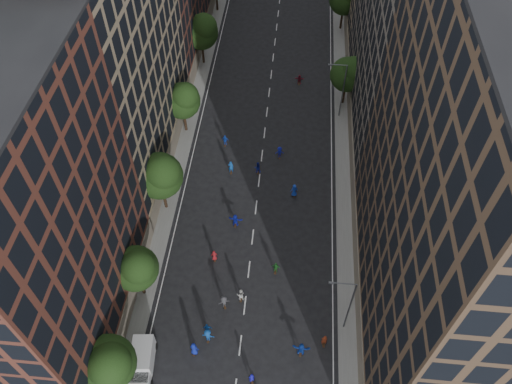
% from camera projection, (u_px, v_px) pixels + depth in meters
% --- Properties ---
extents(ground, '(240.00, 240.00, 0.00)m').
position_uv_depth(ground, '(264.00, 135.00, 70.79)').
color(ground, black).
rests_on(ground, ground).
extents(sidewalk_left, '(4.00, 105.00, 0.15)m').
position_uv_depth(sidewalk_left, '(190.00, 96.00, 76.17)').
color(sidewalk_left, slate).
rests_on(sidewalk_left, ground).
extents(sidewalk_right, '(4.00, 105.00, 0.15)m').
position_uv_depth(sidewalk_right, '(348.00, 105.00, 74.79)').
color(sidewalk_right, slate).
rests_on(sidewalk_right, ground).
extents(bldg_left_a, '(14.00, 22.00, 30.00)m').
position_uv_depth(bldg_left_a, '(14.00, 232.00, 41.93)').
color(bldg_left_a, '#562B21').
rests_on(bldg_left_a, ground).
extents(bldg_left_b, '(14.00, 26.00, 34.00)m').
position_uv_depth(bldg_left_b, '(93.00, 45.00, 55.59)').
color(bldg_left_b, '#877458').
rests_on(bldg_left_b, ground).
extents(bldg_right_a, '(14.00, 30.00, 36.00)m').
position_uv_depth(bldg_right_a, '(478.00, 205.00, 39.97)').
color(bldg_right_a, '#4D3A29').
rests_on(bldg_right_a, ground).
extents(bldg_right_b, '(14.00, 28.00, 33.00)m').
position_uv_depth(bldg_right_b, '(427.00, 22.00, 59.50)').
color(bldg_right_b, '#5E564D').
rests_on(bldg_right_b, ground).
extents(tree_left_0, '(5.20, 5.20, 8.83)m').
position_uv_depth(tree_left_0, '(108.00, 364.00, 43.92)').
color(tree_left_0, black).
rests_on(tree_left_0, ground).
extents(tree_left_1, '(4.80, 4.80, 8.21)m').
position_uv_depth(tree_left_1, '(136.00, 268.00, 50.58)').
color(tree_left_1, black).
rests_on(tree_left_1, ground).
extents(tree_left_2, '(5.60, 5.60, 9.45)m').
position_uv_depth(tree_left_2, '(160.00, 175.00, 57.54)').
color(tree_left_2, black).
rests_on(tree_left_2, ground).
extents(tree_left_3, '(5.00, 5.00, 8.58)m').
position_uv_depth(tree_left_3, '(183.00, 99.00, 66.84)').
color(tree_left_3, black).
rests_on(tree_left_3, ground).
extents(tree_left_4, '(5.40, 5.40, 9.08)m').
position_uv_depth(tree_left_4, '(202.00, 31.00, 76.75)').
color(tree_left_4, black).
rests_on(tree_left_4, ground).
extents(tree_right_a, '(5.00, 5.00, 8.39)m').
position_uv_depth(tree_right_a, '(349.00, 73.00, 70.77)').
color(tree_right_a, black).
rests_on(tree_right_a, ground).
extents(streetlamp_near, '(2.64, 0.22, 9.06)m').
position_uv_depth(streetlamp_near, '(348.00, 304.00, 48.47)').
color(streetlamp_near, '#595B60').
rests_on(streetlamp_near, ground).
extents(streetlamp_far, '(2.64, 0.22, 9.06)m').
position_uv_depth(streetlamp_far, '(342.00, 88.00, 69.37)').
color(streetlamp_far, '#595B60').
rests_on(streetlamp_far, ground).
extents(cargo_van, '(2.59, 4.79, 2.45)m').
position_uv_depth(cargo_van, '(142.00, 361.00, 48.83)').
color(cargo_van, silver).
rests_on(cargo_van, ground).
extents(skater_0, '(1.02, 0.75, 1.91)m').
position_uv_depth(skater_0, '(194.00, 349.00, 49.94)').
color(skater_0, '#122197').
rests_on(skater_0, ground).
extents(skater_1, '(0.72, 0.61, 1.67)m').
position_uv_depth(skater_1, '(252.00, 378.00, 48.21)').
color(skater_1, '#1815B2').
rests_on(skater_1, ground).
extents(skater_3, '(1.30, 0.80, 1.95)m').
position_uv_depth(skater_3, '(208.00, 336.00, 50.80)').
color(skater_3, '#124192').
rests_on(skater_3, ground).
extents(skater_4, '(1.02, 0.49, 1.68)m').
position_uv_depth(skater_4, '(207.00, 329.00, 51.42)').
color(skater_4, '#13479C').
rests_on(skater_4, ground).
extents(skater_5, '(1.84, 0.71, 1.95)m').
position_uv_depth(skater_5, '(301.00, 349.00, 49.88)').
color(skater_5, '#1438A3').
rests_on(skater_5, ground).
extents(skater_6, '(0.83, 0.64, 1.53)m').
position_uv_depth(skater_6, '(214.00, 256.00, 57.13)').
color(skater_6, maroon).
rests_on(skater_6, ground).
extents(skater_7, '(0.65, 0.45, 1.72)m').
position_uv_depth(skater_7, '(324.00, 340.00, 50.60)').
color(skater_7, maroon).
rests_on(skater_7, ground).
extents(skater_8, '(0.93, 0.74, 1.83)m').
position_uv_depth(skater_8, '(241.00, 295.00, 53.79)').
color(skater_8, beige).
rests_on(skater_8, ground).
extents(skater_9, '(1.39, 1.11, 1.88)m').
position_uv_depth(skater_9, '(224.00, 302.00, 53.24)').
color(skater_9, '#38383C').
rests_on(skater_9, ground).
extents(skater_10, '(1.03, 0.56, 1.66)m').
position_uv_depth(skater_10, '(276.00, 268.00, 56.04)').
color(skater_10, '#1B5C1F').
rests_on(skater_10, ground).
extents(skater_11, '(1.80, 0.78, 1.88)m').
position_uv_depth(skater_11, '(235.00, 220.00, 60.09)').
color(skater_11, '#1520AA').
rests_on(skater_11, ground).
extents(skater_12, '(1.04, 0.78, 1.92)m').
position_uv_depth(skater_12, '(294.00, 191.00, 63.05)').
color(skater_12, '#1637B2').
rests_on(skater_12, ground).
extents(skater_13, '(0.73, 0.49, 1.94)m').
position_uv_depth(skater_13, '(231.00, 167.00, 65.58)').
color(skater_13, '#144BA3').
rests_on(skater_13, ground).
extents(skater_14, '(0.95, 0.80, 1.73)m').
position_uv_depth(skater_14, '(258.00, 168.00, 65.67)').
color(skater_14, '#121E97').
rests_on(skater_14, ground).
extents(skater_15, '(1.23, 0.81, 1.78)m').
position_uv_depth(skater_15, '(279.00, 153.00, 67.39)').
color(skater_15, '#13199B').
rests_on(skater_15, ground).
extents(skater_16, '(1.03, 0.50, 1.70)m').
position_uv_depth(skater_16, '(225.00, 140.00, 68.92)').
color(skater_16, '#1641B9').
rests_on(skater_16, ground).
extents(skater_17, '(1.49, 0.48, 1.60)m').
position_uv_depth(skater_17, '(299.00, 80.00, 77.51)').
color(skater_17, maroon).
rests_on(skater_17, ground).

